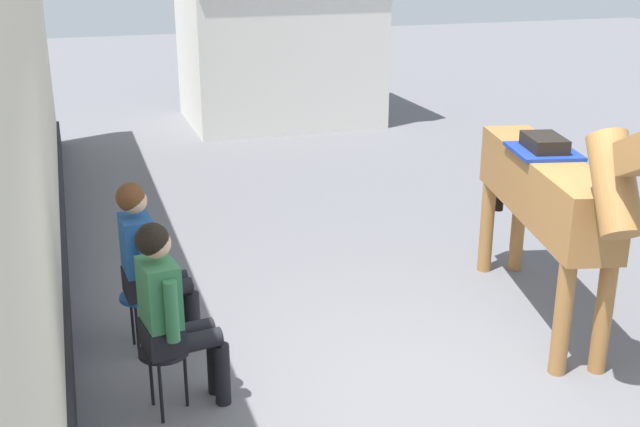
% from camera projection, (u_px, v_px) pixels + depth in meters
% --- Properties ---
extents(ground_plane, '(40.00, 40.00, 0.00)m').
position_uv_depth(ground_plane, '(303.00, 250.00, 8.25)').
color(ground_plane, slate).
extents(pub_facade_wall, '(0.34, 14.00, 3.40)m').
position_uv_depth(pub_facade_wall, '(24.00, 167.00, 5.65)').
color(pub_facade_wall, beige).
rests_on(pub_facade_wall, ground_plane).
extents(distant_cottage, '(3.40, 2.60, 3.50)m').
position_uv_depth(distant_cottage, '(278.00, 17.00, 13.50)').
color(distant_cottage, silver).
rests_on(distant_cottage, ground_plane).
extents(seated_visitor_near, '(0.61, 0.49, 1.39)m').
position_uv_depth(seated_visitor_near, '(170.00, 308.00, 5.21)').
color(seated_visitor_near, black).
rests_on(seated_visitor_near, ground_plane).
extents(seated_visitor_far, '(0.61, 0.49, 1.39)m').
position_uv_depth(seated_visitor_far, '(147.00, 258.00, 6.02)').
color(seated_visitor_far, '#194C99').
rests_on(seated_visitor_far, ground_plane).
extents(saddled_horse_center, '(0.96, 2.95, 2.06)m').
position_uv_depth(saddled_horse_center, '(551.00, 192.00, 6.35)').
color(saddled_horse_center, '#9E6B38').
rests_on(saddled_horse_center, ground_plane).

